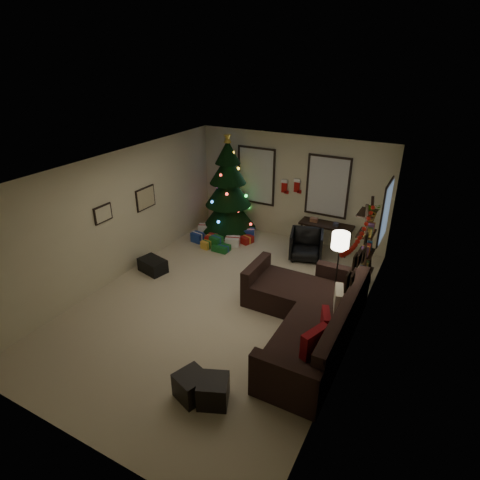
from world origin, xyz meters
The scene contains 29 objects.
floor centered at (0.00, 0.00, 0.00)m, with size 7.00×7.00×0.00m, color #BAAB8C.
ceiling centered at (0.00, 0.00, 2.70)m, with size 7.00×7.00×0.00m, color white.
wall_back centered at (0.00, 3.50, 1.35)m, with size 5.00×5.00×0.00m, color beige.
wall_front centered at (0.00, -3.50, 1.35)m, with size 5.00×5.00×0.00m, color beige.
wall_left centered at (-2.50, 0.00, 1.35)m, with size 7.00×7.00×0.00m, color beige.
wall_right centered at (2.50, 0.00, 1.35)m, with size 7.00×7.00×0.00m, color beige.
window_back_left centered at (-0.95, 3.47, 1.55)m, with size 1.05×0.06×1.50m.
window_back_right centered at (0.95, 3.47, 1.55)m, with size 1.05×0.06×1.50m.
window_right_wall centered at (2.47, 2.55, 1.50)m, with size 0.06×0.90×1.30m.
christmas_tree centered at (-1.53, 3.00, 1.13)m, with size 1.47×1.47×2.73m.
presents centered at (-1.36, 2.31, 0.12)m, with size 1.50×1.23×0.30m.
sofa centered at (1.80, -0.05, 0.31)m, with size 2.16×3.11×0.93m.
pillow_red_a centered at (2.21, -1.04, 0.64)m, with size 0.13×0.49×0.49m, color maroon.
pillow_red_b centered at (2.21, -0.50, 0.64)m, with size 0.11×0.42×0.42m, color maroon.
pillow_cream centered at (2.21, 0.23, 0.63)m, with size 0.13×0.46×0.46m, color beige.
ottoman_near centered at (0.82, -2.21, 0.20)m, with size 0.42×0.42×0.40m, color black.
ottoman_far centered at (1.14, -2.15, 0.20)m, with size 0.42×0.42×0.40m, color black.
desk centered at (1.08, 3.22, 0.61)m, with size 1.28×0.46×0.69m.
desk_chair centered at (0.82, 2.57, 0.35)m, with size 0.69×0.64×0.71m, color black.
bookshelf centered at (2.30, 1.89, 0.93)m, with size 0.30×0.56×1.93m.
potted_plant centered at (2.30, 1.79, 1.80)m, with size 0.42×0.36×0.46m, color #4C4C4C.
floor_lamp centered at (1.95, 1.03, 1.27)m, with size 0.32×0.32×1.52m.
art_map centered at (-2.48, 0.90, 1.49)m, with size 0.04×0.60×0.50m.
art_abstract centered at (-2.48, -0.38, 1.56)m, with size 0.04×0.45×0.35m.
gallery centered at (2.48, -0.07, 1.57)m, with size 0.03×1.25×0.54m.
garland centered at (2.45, -0.10, 2.07)m, with size 0.08×1.90×0.30m, color #A5140C, non-canonical shape.
stocking_left centered at (-0.14, 3.44, 1.40)m, with size 0.20×0.05×0.36m.
stocking_right centered at (0.19, 3.46, 1.46)m, with size 0.20×0.05×0.36m.
storage_bin centered at (-1.98, 0.35, 0.15)m, with size 0.61×0.40×0.30m, color black.
Camera 1 is at (3.42, -5.61, 4.54)m, focal length 29.90 mm.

